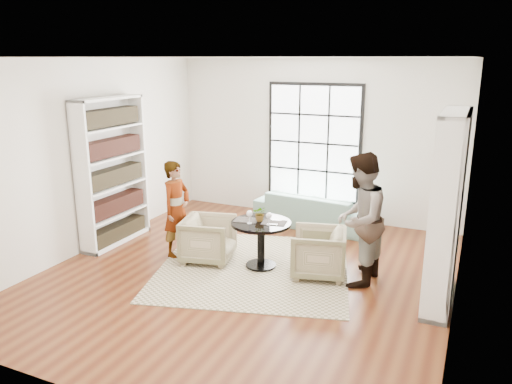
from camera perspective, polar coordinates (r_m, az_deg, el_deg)
The scene contains 16 objects.
ground at distance 7.24m, azimuth -1.03°, elevation -9.36°, with size 6.00×6.00×0.00m, color brown.
room_shell at distance 7.29m, azimuth 0.74°, elevation 1.31°, with size 6.00×6.01×6.00m.
rug at distance 7.44m, azimuth -0.28°, elevation -8.60°, with size 2.72×2.72×0.01m, color #C0AE90.
pedestal_table at distance 7.28m, azimuth 0.58°, elevation -4.86°, with size 0.87×0.87×0.70m.
sofa at distance 9.20m, azimuth 6.60°, elevation -1.99°, with size 2.11×0.82×0.62m, color gray.
armchair_left at distance 7.61m, azimuth -5.46°, elevation -5.39°, with size 0.73×0.75×0.68m, color tan.
armchair_right at distance 7.12m, azimuth 7.15°, elevation -6.89°, with size 0.73×0.75×0.69m, color tan.
person_left at distance 7.75m, azimuth -9.07°, elevation -1.94°, with size 0.55×0.36×1.50m, color gray.
person_right at distance 6.80m, azimuth 11.73°, elevation -3.11°, with size 0.88×0.69×1.81m, color gray.
placemat_left at distance 7.29m, azimuth -1.11°, elevation -3.22°, with size 0.34×0.26×0.01m, color #2A2725.
placemat_right at distance 7.19m, azimuth 2.08°, elevation -3.51°, with size 0.34×0.26×0.01m, color #2A2725.
cutlery_left at distance 7.29m, azimuth -1.11°, elevation -3.17°, with size 0.14×0.22×0.01m, color silver, non-canonical shape.
cutlery_right at distance 7.19m, azimuth 2.08°, elevation -3.46°, with size 0.14×0.22×0.01m, color silver, non-canonical shape.
wine_glass_left at distance 7.12m, azimuth -0.75°, elevation -2.53°, with size 0.09×0.09×0.20m.
wine_glass_right at distance 7.06m, azimuth 1.48°, elevation -2.76°, with size 0.08×0.08×0.18m.
flower_centerpiece at distance 7.24m, azimuth 0.49°, elevation -2.45°, with size 0.21×0.18×0.23m, color gray.
Camera 1 is at (2.82, -5.95, 2.99)m, focal length 35.00 mm.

